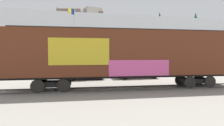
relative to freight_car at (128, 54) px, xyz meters
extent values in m
plane|color=gray|center=(0.37, 0.00, -2.62)|extent=(260.00, 260.00, 0.00)
cube|color=#4C4742|center=(-0.05, -0.72, -2.58)|extent=(59.85, 4.42, 0.08)
cube|color=#4C4742|center=(0.06, 0.72, -2.58)|extent=(59.85, 4.42, 0.08)
cube|color=#5B2B19|center=(0.00, 0.00, 0.07)|extent=(17.99, 4.02, 3.20)
cube|color=#2D2823|center=(0.00, 0.00, 1.80)|extent=(16.93, 1.62, 0.24)
cube|color=gold|center=(-3.70, -1.12, 0.15)|extent=(3.92, 0.31, 1.76)
cube|color=#CC4C8C|center=(0.37, -1.42, -0.97)|extent=(4.30, 0.34, 1.10)
cube|color=black|center=(0.00, 0.00, -1.63)|extent=(17.55, 2.76, 0.20)
cube|color=black|center=(-5.52, 0.40, -2.11)|extent=(2.18, 1.38, 0.36)
cylinder|color=black|center=(-6.42, -0.26, -2.16)|extent=(0.93, 0.19, 0.92)
cylinder|color=black|center=(-6.31, 1.18, -2.16)|extent=(0.93, 0.19, 0.92)
cylinder|color=black|center=(-4.72, -0.38, -2.16)|extent=(0.93, 0.19, 0.92)
cylinder|color=black|center=(-4.62, 1.06, -2.16)|extent=(0.93, 0.19, 0.92)
cube|color=black|center=(5.53, -0.40, -2.11)|extent=(2.18, 1.38, 0.36)
cylinder|color=black|center=(4.63, -1.05, -2.16)|extent=(0.93, 0.19, 0.92)
cylinder|color=black|center=(4.73, 0.38, -2.16)|extent=(0.93, 0.19, 0.92)
cylinder|color=black|center=(6.32, -1.18, -2.16)|extent=(0.93, 0.19, 0.92)
cylinder|color=black|center=(6.43, 0.26, -2.16)|extent=(0.93, 0.19, 0.92)
cylinder|color=silver|center=(-3.36, 11.67, 1.63)|extent=(0.12, 0.12, 8.50)
sphere|color=#D8CC66|center=(-3.36, 11.67, 5.96)|extent=(0.18, 0.18, 0.18)
cube|color=navy|center=(-3.78, 11.19, 5.43)|extent=(0.79, 0.90, 0.72)
cube|color=yellow|center=(-3.97, 10.97, 5.43)|extent=(0.41, 0.46, 0.72)
cube|color=silver|center=(0.37, 60.66, 4.37)|extent=(149.53, 43.92, 13.97)
cube|color=brown|center=(5.26, 47.49, 12.39)|extent=(5.04, 4.35, 2.09)
cube|color=#9E9384|center=(4.06, 47.49, 12.95)|extent=(5.75, 5.22, 3.21)
cube|color=brown|center=(-3.04, 47.49, 12.52)|extent=(7.68, 5.50, 2.33)
cone|color=#193D23|center=(-6.67, 47.04, 12.88)|extent=(1.53, 1.53, 3.06)
cone|color=#193D23|center=(29.04, 50.78, 13.40)|extent=(2.05, 2.05, 4.09)
cone|color=#193D23|center=(43.59, 50.13, 13.64)|extent=(2.29, 2.29, 4.58)
cube|color=black|center=(-2.62, 6.19, -1.90)|extent=(4.25, 1.90, 0.79)
cube|color=#2D333D|center=(-2.83, 6.19, -1.22)|extent=(1.92, 1.67, 0.57)
cylinder|color=black|center=(-1.21, 7.09, -2.30)|extent=(0.64, 0.23, 0.64)
cylinder|color=black|center=(-1.17, 5.37, -2.30)|extent=(0.64, 0.23, 0.64)
cylinder|color=black|center=(-4.07, 7.02, -2.30)|extent=(0.64, 0.23, 0.64)
cylinder|color=black|center=(-4.03, 5.30, -2.30)|extent=(0.64, 0.23, 0.64)
cube|color=silver|center=(3.02, 5.88, -1.96)|extent=(4.78, 1.87, 0.67)
cube|color=#2D333D|center=(2.93, 5.88, -1.31)|extent=(2.28, 1.63, 0.62)
cylinder|color=black|center=(4.65, 6.67, -2.30)|extent=(0.65, 0.24, 0.64)
cylinder|color=black|center=(4.61, 5.01, -2.30)|extent=(0.65, 0.24, 0.64)
cylinder|color=black|center=(1.44, 6.75, -2.30)|extent=(0.65, 0.24, 0.64)
cylinder|color=black|center=(1.39, 5.09, -2.30)|extent=(0.65, 0.24, 0.64)
camera|label=1|loc=(-4.65, -13.88, -0.07)|focal=31.07mm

